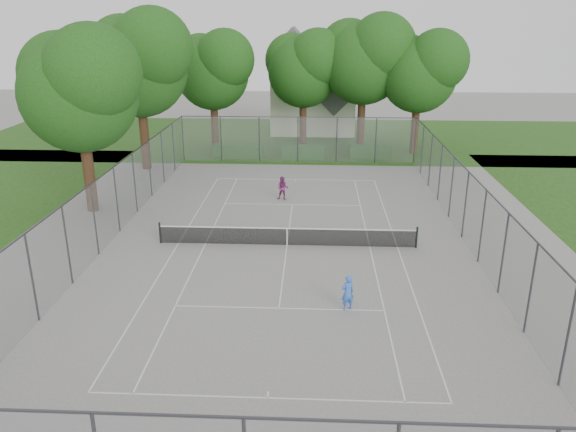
{
  "coord_description": "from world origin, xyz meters",
  "views": [
    {
      "loc": [
        1.29,
        -25.85,
        10.86
      ],
      "look_at": [
        0.0,
        1.0,
        1.2
      ],
      "focal_mm": 35.0,
      "sensor_mm": 36.0,
      "label": 1
    }
  ],
  "objects_px": {
    "tennis_net": "(287,236)",
    "girl_player": "(348,292)",
    "house": "(313,91)",
    "woman_player": "(283,188)"
  },
  "relations": [
    {
      "from": "tennis_net",
      "to": "house",
      "type": "height_order",
      "value": "house"
    },
    {
      "from": "house",
      "to": "girl_player",
      "type": "height_order",
      "value": "house"
    },
    {
      "from": "tennis_net",
      "to": "woman_player",
      "type": "bearing_deg",
      "value": 94.91
    },
    {
      "from": "house",
      "to": "tennis_net",
      "type": "bearing_deg",
      "value": -92.1
    },
    {
      "from": "tennis_net",
      "to": "house",
      "type": "relative_size",
      "value": 1.31
    },
    {
      "from": "tennis_net",
      "to": "girl_player",
      "type": "distance_m",
      "value": 6.88
    },
    {
      "from": "tennis_net",
      "to": "girl_player",
      "type": "bearing_deg",
      "value": -67.21
    },
    {
      "from": "house",
      "to": "woman_player",
      "type": "xyz_separation_m",
      "value": [
        -1.7,
        -21.95,
        -3.22
      ]
    },
    {
      "from": "girl_player",
      "to": "tennis_net",
      "type": "bearing_deg",
      "value": -90.94
    },
    {
      "from": "tennis_net",
      "to": "girl_player",
      "type": "relative_size",
      "value": 8.81
    }
  ]
}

